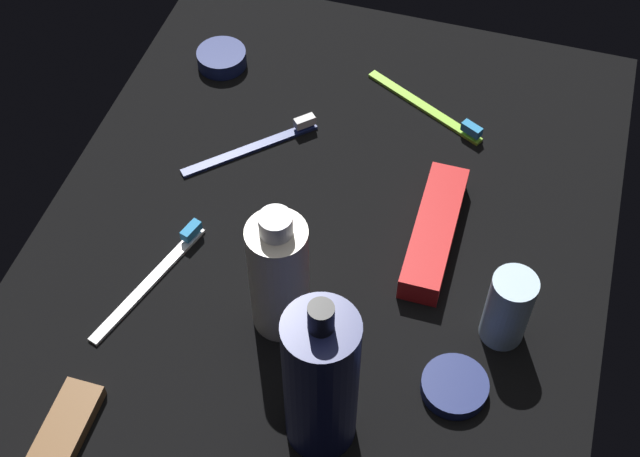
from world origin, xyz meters
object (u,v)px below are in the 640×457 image
at_px(toothbrush_white, 155,274).
at_px(toothpaste_box_red, 434,232).
at_px(bodywash_bottle, 279,276).
at_px(toothbrush_navy, 258,144).
at_px(toothbrush_lime, 431,109).
at_px(cream_tin_left, 455,386).
at_px(snack_bar_brown, 64,432).
at_px(cream_tin_right, 222,58).
at_px(lotion_bottle, 321,381).
at_px(deodorant_stick, 508,308).

height_order(toothbrush_white, toothpaste_box_red, toothpaste_box_red).
height_order(bodywash_bottle, toothpaste_box_red, bodywash_bottle).
bearing_deg(toothbrush_navy, toothbrush_lime, 122.27).
distance_m(toothbrush_lime, cream_tin_left, 0.39).
distance_m(snack_bar_brown, cream_tin_right, 0.54).
height_order(lotion_bottle, bodywash_bottle, lotion_bottle).
bearing_deg(deodorant_stick, snack_bar_brown, -58.49).
bearing_deg(lotion_bottle, snack_bar_brown, -71.61).
relative_size(toothbrush_lime, snack_bar_brown, 1.59).
relative_size(toothpaste_box_red, cream_tin_left, 2.61).
xyz_separation_m(deodorant_stick, cream_tin_left, (0.08, -0.03, -0.04)).
bearing_deg(toothpaste_box_red, toothbrush_navy, -108.74).
height_order(lotion_bottle, cream_tin_right, lotion_bottle).
relative_size(bodywash_bottle, cream_tin_right, 2.63).
distance_m(deodorant_stick, toothbrush_lime, 0.33).
bearing_deg(cream_tin_left, bodywash_bottle, -99.26).
height_order(bodywash_bottle, cream_tin_right, bodywash_bottle).
distance_m(lotion_bottle, deodorant_stick, 0.22).
xyz_separation_m(toothbrush_lime, cream_tin_left, (0.38, 0.11, 0.00)).
distance_m(bodywash_bottle, deodorant_stick, 0.23).
relative_size(deodorant_stick, cream_tin_right, 1.43).
xyz_separation_m(toothbrush_lime, cream_tin_right, (-0.01, -0.29, 0.00)).
xyz_separation_m(lotion_bottle, cream_tin_left, (-0.08, 0.12, -0.09)).
bearing_deg(snack_bar_brown, toothpaste_box_red, 138.37).
xyz_separation_m(toothpaste_box_red, snack_bar_brown, (0.33, -0.29, -0.01)).
distance_m(lotion_bottle, toothpaste_box_red, 0.27).
bearing_deg(toothpaste_box_red, lotion_bottle, -12.67).
height_order(toothpaste_box_red, cream_tin_left, toothpaste_box_red).
distance_m(toothbrush_navy, snack_bar_brown, 0.42).
bearing_deg(toothbrush_navy, deodorant_stick, 61.82).
bearing_deg(cream_tin_left, deodorant_stick, 157.01).
bearing_deg(bodywash_bottle, snack_bar_brown, -40.31).
xyz_separation_m(snack_bar_brown, cream_tin_right, (-0.54, -0.04, 0.00)).
bearing_deg(toothbrush_lime, deodorant_stick, 25.23).
xyz_separation_m(deodorant_stick, toothpaste_box_red, (-0.10, -0.09, -0.03)).
distance_m(bodywash_bottle, toothbrush_navy, 0.26).
xyz_separation_m(toothbrush_navy, toothpaste_box_red, (0.08, 0.24, 0.01)).
xyz_separation_m(toothbrush_white, snack_bar_brown, (0.20, -0.01, 0.00)).
bearing_deg(deodorant_stick, toothbrush_navy, -118.18).
relative_size(lotion_bottle, cream_tin_left, 3.22).
distance_m(bodywash_bottle, cream_tin_right, 0.41).
bearing_deg(toothbrush_white, deodorant_stick, 95.97).
distance_m(toothbrush_lime, snack_bar_brown, 0.59).
height_order(bodywash_bottle, cream_tin_left, bodywash_bottle).
bearing_deg(cream_tin_right, toothbrush_lime, 88.28).
bearing_deg(cream_tin_right, lotion_bottle, 30.84).
bearing_deg(toothbrush_lime, toothbrush_white, -34.89).
bearing_deg(bodywash_bottle, cream_tin_left, 80.74).
bearing_deg(toothpaste_box_red, cream_tin_left, 18.26).
relative_size(toothbrush_white, cream_tin_right, 2.68).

